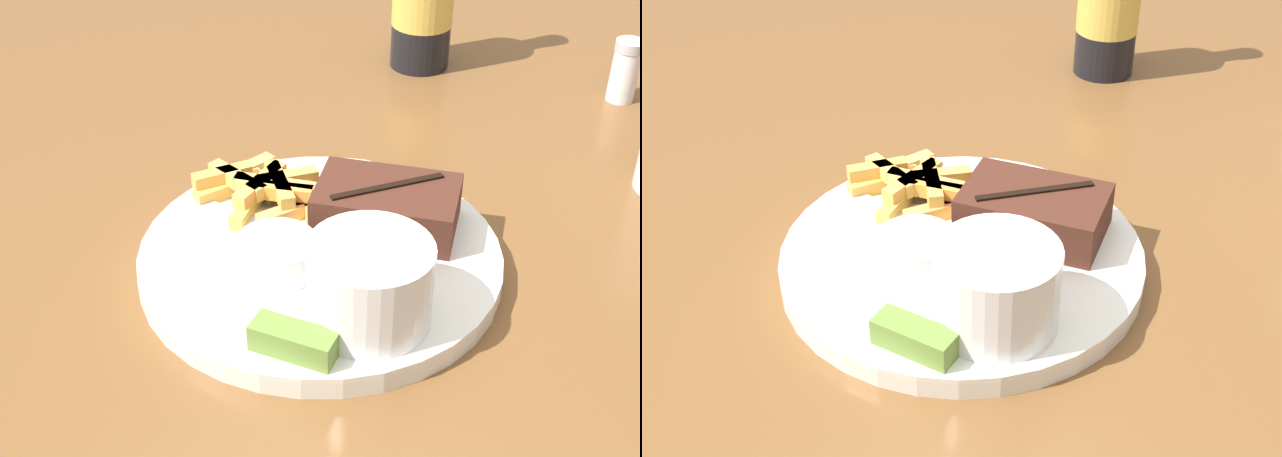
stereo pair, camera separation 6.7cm
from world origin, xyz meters
TOP-DOWN VIEW (x-y plane):
  - dining_table at (0.00, 0.00)m, footprint 1.43×1.55m
  - dinner_plate at (0.00, 0.00)m, footprint 0.28×0.28m
  - steak_portion at (0.02, 0.06)m, footprint 0.13×0.11m
  - fries_pile at (-0.08, 0.02)m, footprint 0.12×0.10m
  - coleslaw_cup at (0.08, -0.04)m, footprint 0.09×0.09m
  - dipping_sauce_cup at (-0.01, -0.04)m, footprint 0.06×0.06m
  - pickle_spear at (0.06, -0.10)m, footprint 0.06×0.04m
  - fork_utensil at (-0.07, -0.01)m, footprint 0.13×0.03m
  - salt_shaker at (0.06, 0.42)m, footprint 0.03×0.03m

SIDE VIEW (x-z plane):
  - dining_table at x=0.00m, z-range 0.31..1.04m
  - dinner_plate at x=0.00m, z-range 0.73..0.75m
  - fork_utensil at x=-0.07m, z-range 0.75..0.75m
  - pickle_spear at x=0.06m, z-range 0.75..0.77m
  - fries_pile at x=-0.08m, z-range 0.75..0.77m
  - dipping_sauce_cup at x=-0.01m, z-range 0.75..0.78m
  - salt_shaker at x=0.06m, z-range 0.73..0.80m
  - steak_portion at x=0.02m, z-range 0.75..0.79m
  - coleslaw_cup at x=0.08m, z-range 0.75..0.81m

